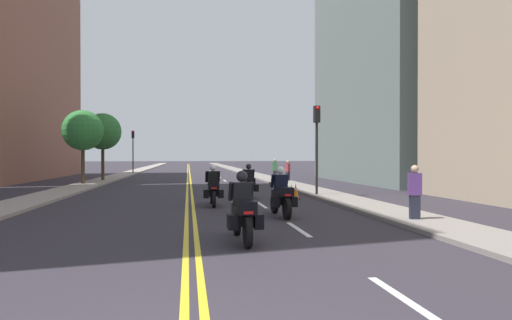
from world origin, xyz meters
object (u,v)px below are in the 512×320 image
object	(u,v)px
motorcycle_2	(213,189)
street_tree_0	(103,132)
motorcycle_1	(281,196)
pedestrian_0	(288,171)
pedestrian_1	(415,193)
traffic_light_far	(133,144)
traffic_cone_0	(296,191)
motorcycle_0	(243,213)
traffic_cone_2	(292,192)
pedestrian_2	(275,170)
traffic_cone_1	(285,187)
street_tree_1	(83,131)
motorcycle_3	(249,184)
traffic_light_near	(317,133)

from	to	relation	value
motorcycle_2	street_tree_0	xyz separation A→B (m)	(-7.43, 18.25, 3.17)
motorcycle_1	pedestrian_0	distance (m)	19.35
pedestrian_1	motorcycle_2	bearing A→B (deg)	-30.72
pedestrian_0	street_tree_0	size ratio (longest dim) A/B	0.31
street_tree_0	motorcycle_1	bearing A→B (deg)	-66.51
traffic_light_far	traffic_cone_0	bearing A→B (deg)	-70.68
motorcycle_0	traffic_cone_2	size ratio (longest dim) A/B	3.22
pedestrian_1	pedestrian_2	xyz separation A→B (m)	(-0.00, 21.03, 0.04)
pedestrian_2	traffic_cone_1	bearing A→B (deg)	88.58
traffic_cone_0	street_tree_0	world-z (taller)	street_tree_0
motorcycle_1	street_tree_1	xyz separation A→B (m)	(-9.89, 17.21, 3.01)
motorcycle_2	motorcycle_3	distance (m)	3.66
motorcycle_2	pedestrian_1	world-z (taller)	pedestrian_1
traffic_light_near	pedestrian_2	bearing A→B (deg)	88.25
traffic_cone_2	pedestrian_0	size ratio (longest dim) A/B	0.44
pedestrian_1	traffic_cone_1	bearing A→B (deg)	-67.86
pedestrian_2	street_tree_1	world-z (taller)	street_tree_1
motorcycle_3	street_tree_0	bearing A→B (deg)	121.96
traffic_light_near	pedestrian_1	xyz separation A→B (m)	(0.38, -8.66, -2.17)
traffic_cone_1	traffic_light_near	size ratio (longest dim) A/B	0.16
traffic_light_near	motorcycle_1	bearing A→B (deg)	-115.14
traffic_cone_0	traffic_light_far	xyz separation A→B (m)	(-10.77, 30.72, 2.92)
motorcycle_1	pedestrian_2	size ratio (longest dim) A/B	1.33
street_tree_1	motorcycle_3	bearing A→B (deg)	-47.43
pedestrian_0	street_tree_1	bearing A→B (deg)	74.46
motorcycle_3	street_tree_1	world-z (taller)	street_tree_1
traffic_cone_1	traffic_light_far	xyz separation A→B (m)	(-10.87, 27.92, 2.93)
traffic_light_near	street_tree_0	size ratio (longest dim) A/B	0.83
motorcycle_3	traffic_cone_0	size ratio (longest dim) A/B	3.03
traffic_light_near	traffic_light_far	bearing A→B (deg)	112.11
motorcycle_1	motorcycle_0	bearing A→B (deg)	-115.64
motorcycle_0	motorcycle_1	bearing A→B (deg)	64.92
motorcycle_0	traffic_cone_0	distance (m)	10.36
traffic_cone_0	street_tree_0	xyz separation A→B (m)	(-11.29, 16.03, 3.47)
motorcycle_0	motorcycle_1	distance (m)	4.40
motorcycle_2	pedestrian_1	bearing A→B (deg)	-44.16
traffic_cone_2	pedestrian_2	distance (m)	13.96
motorcycle_3	pedestrian_1	world-z (taller)	pedestrian_1
motorcycle_3	pedestrian_2	world-z (taller)	pedestrian_2
traffic_light_far	pedestrian_0	distance (m)	22.20
motorcycle_2	street_tree_1	world-z (taller)	street_tree_1
traffic_light_near	traffic_light_far	world-z (taller)	traffic_light_far
motorcycle_2	pedestrian_0	world-z (taller)	pedestrian_0
pedestrian_1	pedestrian_2	distance (m)	21.03
traffic_light_far	traffic_cone_1	bearing A→B (deg)	-68.72
pedestrian_0	motorcycle_2	bearing A→B (deg)	135.27
motorcycle_3	street_tree_0	world-z (taller)	street_tree_0
motorcycle_1	street_tree_0	world-z (taller)	street_tree_0
traffic_cone_0	motorcycle_1	bearing A→B (deg)	-108.18
traffic_cone_0	street_tree_0	distance (m)	19.91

